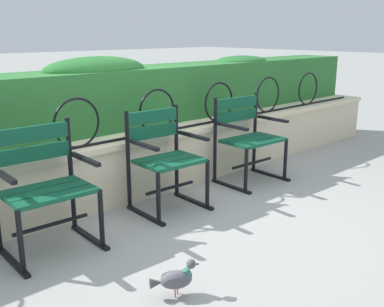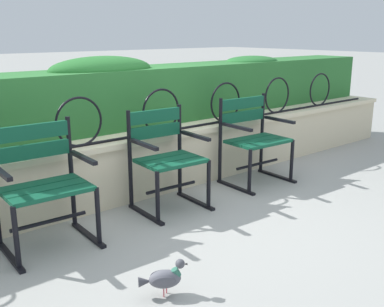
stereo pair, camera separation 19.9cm
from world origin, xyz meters
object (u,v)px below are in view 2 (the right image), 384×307
Objects in this scene: park_chair_left at (42,182)px; pigeon_near_chairs at (164,278)px; park_chair_right at (253,137)px; park_chair_centre at (166,156)px.

pigeon_near_chairs is (0.25, -1.10, -0.36)m from park_chair_left.
park_chair_right is 3.23× the size of pigeon_near_chairs.
park_chair_centre is at bearing -179.64° from park_chair_right.
pigeon_near_chairs is (-0.86, -1.13, -0.35)m from park_chair_centre.
park_chair_left is 3.30× the size of pigeon_near_chairs.
park_chair_centre is 1.46m from pigeon_near_chairs.
park_chair_left is at bearing -178.87° from park_chair_centre.
park_chair_left is 1.11m from park_chair_centre.
park_chair_left is at bearing 102.82° from pigeon_near_chairs.
park_chair_left reaches higher than park_chair_centre.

